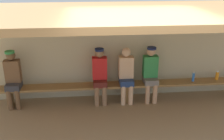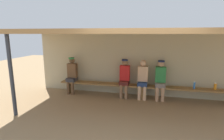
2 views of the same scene
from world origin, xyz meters
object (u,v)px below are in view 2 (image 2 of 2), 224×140
object	(u,v)px
player_with_sunglasses	(160,78)
player_near_post	(143,78)
water_bottle_orange	(215,86)
player_in_white	(72,74)
support_post	(11,76)
player_in_blue	(125,76)
water_bottle_green	(194,85)
bench	(143,87)

from	to	relation	value
player_with_sunglasses	player_near_post	bearing A→B (deg)	-179.95
player_with_sunglasses	water_bottle_orange	bearing A→B (deg)	1.38
player_in_white	support_post	bearing A→B (deg)	-108.97
support_post	player_in_blue	distance (m)	3.44
water_bottle_green	support_post	bearing A→B (deg)	-157.22
bench	player_in_blue	world-z (taller)	player_in_blue
support_post	player_in_white	distance (m)	2.25
player_near_post	water_bottle_green	world-z (taller)	player_near_post
player_in_blue	player_in_white	distance (m)	1.98
player_in_blue	player_near_post	distance (m)	0.63
player_in_blue	bench	bearing A→B (deg)	-0.32
bench	player_in_blue	distance (m)	0.73
bench	water_bottle_green	world-z (taller)	water_bottle_green
player_near_post	water_bottle_orange	size ratio (longest dim) A/B	6.02
water_bottle_green	water_bottle_orange	world-z (taller)	water_bottle_green
bench	water_bottle_orange	bearing A→B (deg)	1.12
support_post	player_near_post	distance (m)	3.96
player_in_white	player_with_sunglasses	bearing A→B (deg)	0.00
support_post	bench	bearing A→B (deg)	32.11
player_with_sunglasses	player_in_white	xyz separation A→B (m)	(-3.19, 0.00, 0.00)
player_in_white	water_bottle_orange	xyz separation A→B (m)	(4.89, 0.04, -0.18)
player_in_blue	water_bottle_orange	bearing A→B (deg)	0.81
water_bottle_green	water_bottle_orange	bearing A→B (deg)	4.76
player_with_sunglasses	water_bottle_green	distance (m)	1.08
bench	player_with_sunglasses	bearing A→B (deg)	0.36
water_bottle_orange	water_bottle_green	bearing A→B (deg)	-175.24
bench	player_with_sunglasses	world-z (taller)	player_with_sunglasses
bench	player_in_white	distance (m)	2.65
player_in_blue	player_with_sunglasses	xyz separation A→B (m)	(1.21, 0.00, 0.00)
player_in_white	water_bottle_green	xyz separation A→B (m)	(4.26, -0.01, -0.17)
bench	water_bottle_green	xyz separation A→B (m)	(1.64, -0.01, 0.19)
bench	water_bottle_orange	xyz separation A→B (m)	(2.27, 0.04, 0.18)
player_in_blue	player_near_post	world-z (taller)	player_in_blue
water_bottle_orange	player_near_post	bearing A→B (deg)	-178.96
player_in_white	water_bottle_orange	distance (m)	4.89
water_bottle_green	player_in_white	bearing A→B (deg)	179.85
water_bottle_orange	bench	bearing A→B (deg)	-178.88
bench	player_with_sunglasses	distance (m)	0.67
player_in_white	player_near_post	world-z (taller)	player_in_white
player_with_sunglasses	player_in_blue	bearing A→B (deg)	180.00
water_bottle_green	water_bottle_orange	xyz separation A→B (m)	(0.63, 0.05, -0.01)
player_with_sunglasses	player_in_white	distance (m)	3.19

